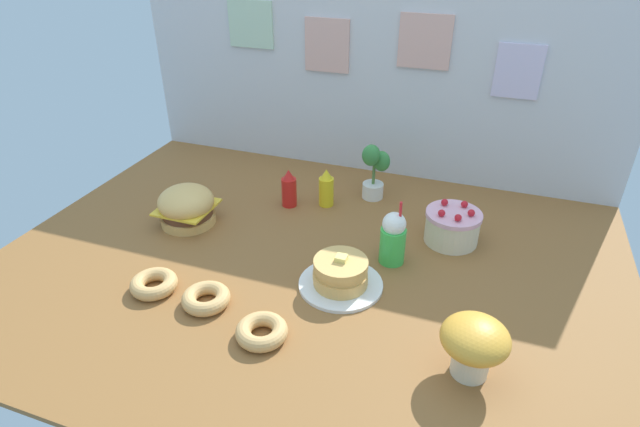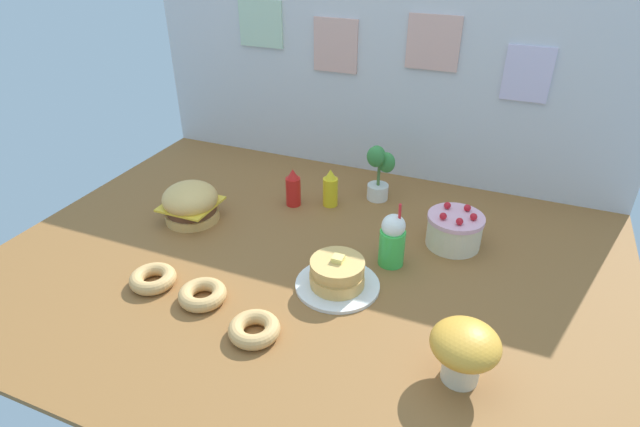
{
  "view_description": "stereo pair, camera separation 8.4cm",
  "coord_description": "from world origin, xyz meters",
  "px_view_note": "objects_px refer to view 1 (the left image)",
  "views": [
    {
      "loc": [
        0.58,
        -1.48,
        1.15
      ],
      "look_at": [
        0.02,
        0.1,
        0.17
      ],
      "focal_mm": 28.72,
      "sensor_mm": 36.0,
      "label": 1
    },
    {
      "loc": [
        0.66,
        -1.45,
        1.15
      ],
      "look_at": [
        0.02,
        0.1,
        0.17
      ],
      "focal_mm": 28.72,
      "sensor_mm": 36.0,
      "label": 2
    }
  ],
  "objects_px": {
    "potted_plant": "(374,169)",
    "mushroom_stool": "(474,343)",
    "ketchup_bottle": "(289,189)",
    "donut_pink_glaze": "(154,283)",
    "burger": "(187,206)",
    "donut_vanilla": "(262,331)",
    "layer_cake": "(452,226)",
    "mustard_bottle": "(326,189)",
    "donut_chocolate": "(206,298)",
    "pancake_stack": "(341,275)",
    "cream_soda_cup": "(393,238)"
  },
  "relations": [
    {
      "from": "potted_plant",
      "to": "mushroom_stool",
      "type": "height_order",
      "value": "potted_plant"
    },
    {
      "from": "ketchup_bottle",
      "to": "donut_pink_glaze",
      "type": "xyz_separation_m",
      "value": [
        -0.22,
        -0.72,
        -0.06
      ]
    },
    {
      "from": "burger",
      "to": "donut_vanilla",
      "type": "height_order",
      "value": "burger"
    },
    {
      "from": "layer_cake",
      "to": "donut_vanilla",
      "type": "distance_m",
      "value": 0.9
    },
    {
      "from": "donut_pink_glaze",
      "to": "donut_vanilla",
      "type": "bearing_deg",
      "value": -10.91
    },
    {
      "from": "ketchup_bottle",
      "to": "donut_vanilla",
      "type": "xyz_separation_m",
      "value": [
        0.24,
        -0.81,
        -0.06
      ]
    },
    {
      "from": "donut_vanilla",
      "to": "donut_pink_glaze",
      "type": "bearing_deg",
      "value": 169.09
    },
    {
      "from": "burger",
      "to": "mustard_bottle",
      "type": "distance_m",
      "value": 0.61
    },
    {
      "from": "donut_pink_glaze",
      "to": "potted_plant",
      "type": "relative_size",
      "value": 0.61
    },
    {
      "from": "donut_chocolate",
      "to": "pancake_stack",
      "type": "bearing_deg",
      "value": 31.49
    },
    {
      "from": "donut_chocolate",
      "to": "ketchup_bottle",
      "type": "bearing_deg",
      "value": 89.79
    },
    {
      "from": "ketchup_bottle",
      "to": "potted_plant",
      "type": "height_order",
      "value": "potted_plant"
    },
    {
      "from": "burger",
      "to": "pancake_stack",
      "type": "relative_size",
      "value": 0.78
    },
    {
      "from": "layer_cake",
      "to": "potted_plant",
      "type": "height_order",
      "value": "potted_plant"
    },
    {
      "from": "donut_pink_glaze",
      "to": "burger",
      "type": "bearing_deg",
      "value": 107.06
    },
    {
      "from": "donut_vanilla",
      "to": "potted_plant",
      "type": "relative_size",
      "value": 0.61
    },
    {
      "from": "layer_cake",
      "to": "donut_pink_glaze",
      "type": "height_order",
      "value": "layer_cake"
    },
    {
      "from": "ketchup_bottle",
      "to": "mustard_bottle",
      "type": "distance_m",
      "value": 0.17
    },
    {
      "from": "burger",
      "to": "pancake_stack",
      "type": "bearing_deg",
      "value": -14.84
    },
    {
      "from": "cream_soda_cup",
      "to": "donut_vanilla",
      "type": "bearing_deg",
      "value": -118.35
    },
    {
      "from": "donut_vanilla",
      "to": "mushroom_stool",
      "type": "height_order",
      "value": "mushroom_stool"
    },
    {
      "from": "potted_plant",
      "to": "mushroom_stool",
      "type": "distance_m",
      "value": 1.08
    },
    {
      "from": "burger",
      "to": "ketchup_bottle",
      "type": "relative_size",
      "value": 1.33
    },
    {
      "from": "pancake_stack",
      "to": "mushroom_stool",
      "type": "distance_m",
      "value": 0.54
    },
    {
      "from": "donut_vanilla",
      "to": "potted_plant",
      "type": "distance_m",
      "value": 1.02
    },
    {
      "from": "burger",
      "to": "ketchup_bottle",
      "type": "xyz_separation_m",
      "value": [
        0.35,
        0.29,
        0.0
      ]
    },
    {
      "from": "donut_chocolate",
      "to": "donut_vanilla",
      "type": "distance_m",
      "value": 0.26
    },
    {
      "from": "layer_cake",
      "to": "donut_chocolate",
      "type": "bearing_deg",
      "value": -137.32
    },
    {
      "from": "ketchup_bottle",
      "to": "cream_soda_cup",
      "type": "distance_m",
      "value": 0.6
    },
    {
      "from": "layer_cake",
      "to": "mustard_bottle",
      "type": "bearing_deg",
      "value": 168.61
    },
    {
      "from": "cream_soda_cup",
      "to": "donut_chocolate",
      "type": "height_order",
      "value": "cream_soda_cup"
    },
    {
      "from": "layer_cake",
      "to": "cream_soda_cup",
      "type": "relative_size",
      "value": 0.83
    },
    {
      "from": "mustard_bottle",
      "to": "layer_cake",
      "type": "bearing_deg",
      "value": -11.39
    },
    {
      "from": "pancake_stack",
      "to": "cream_soda_cup",
      "type": "distance_m",
      "value": 0.26
    },
    {
      "from": "layer_cake",
      "to": "potted_plant",
      "type": "relative_size",
      "value": 0.82
    },
    {
      "from": "donut_pink_glaze",
      "to": "donut_chocolate",
      "type": "height_order",
      "value": "same"
    },
    {
      "from": "layer_cake",
      "to": "donut_chocolate",
      "type": "height_order",
      "value": "layer_cake"
    },
    {
      "from": "layer_cake",
      "to": "donut_pink_glaze",
      "type": "bearing_deg",
      "value": -144.78
    },
    {
      "from": "ketchup_bottle",
      "to": "donut_chocolate",
      "type": "relative_size",
      "value": 1.08
    },
    {
      "from": "burger",
      "to": "mushroom_stool",
      "type": "distance_m",
      "value": 1.3
    },
    {
      "from": "burger",
      "to": "pancake_stack",
      "type": "height_order",
      "value": "burger"
    },
    {
      "from": "cream_soda_cup",
      "to": "potted_plant",
      "type": "bearing_deg",
      "value": 112.6
    },
    {
      "from": "cream_soda_cup",
      "to": "donut_vanilla",
      "type": "relative_size",
      "value": 1.61
    },
    {
      "from": "pancake_stack",
      "to": "ketchup_bottle",
      "type": "xyz_separation_m",
      "value": [
        -0.4,
        0.48,
        0.03
      ]
    },
    {
      "from": "cream_soda_cup",
      "to": "potted_plant",
      "type": "height_order",
      "value": "potted_plant"
    },
    {
      "from": "potted_plant",
      "to": "pancake_stack",
      "type": "bearing_deg",
      "value": -84.98
    },
    {
      "from": "layer_cake",
      "to": "donut_chocolate",
      "type": "relative_size",
      "value": 1.34
    },
    {
      "from": "burger",
      "to": "potted_plant",
      "type": "distance_m",
      "value": 0.85
    },
    {
      "from": "pancake_stack",
      "to": "ketchup_bottle",
      "type": "height_order",
      "value": "ketchup_bottle"
    },
    {
      "from": "cream_soda_cup",
      "to": "mushroom_stool",
      "type": "distance_m",
      "value": 0.57
    }
  ]
}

